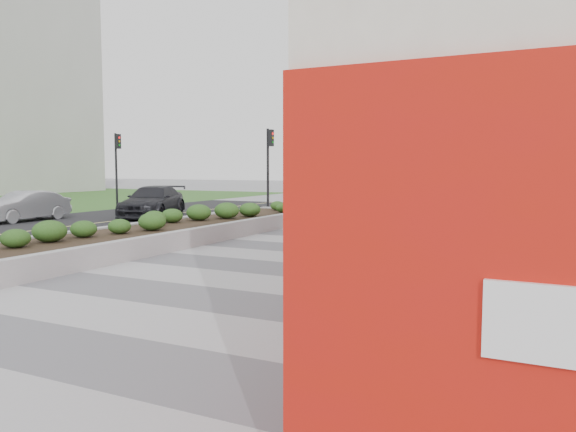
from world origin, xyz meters
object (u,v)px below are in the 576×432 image
Objects in this scene: skateboarder at (351,234)px; car_silver at (25,206)px; planter at (156,231)px; car_dark at (153,202)px; traffic_signal_far at (117,160)px; traffic_signal_near at (269,159)px.

car_silver is at bearing 148.74° from skateboarder.
planter is 3.58× the size of car_dark.
car_silver is at bearing -82.10° from traffic_signal_far.
planter is at bearing -19.86° from car_silver.
car_dark is (3.72, 4.04, 0.07)m from car_silver.
skateboarder is 0.40× the size of car_silver.
planter is 10.90m from traffic_signal_near.
skateboarder reaches higher than car_dark.
skateboarder reaches higher than planter.
traffic_signal_near is at bearing 14.21° from car_dark.
traffic_signal_near reaches higher than skateboarder.
skateboarder reaches higher than car_silver.
skateboarder is (17.73, -11.32, -1.94)m from traffic_signal_far.
traffic_signal_near and traffic_signal_far have the same top height.
traffic_signal_far is at bearing 96.39° from car_silver.
car_silver is at bearing -153.02° from car_dark.
traffic_signal_near is 11.16m from car_silver.
traffic_signal_far is at bearing -176.89° from traffic_signal_near.
traffic_signal_near is 2.60× the size of skateboarder.
planter is at bearing -80.65° from traffic_signal_near.
traffic_signal_far is 5.72m from car_dark.
car_dark is (4.65, -2.64, -2.03)m from traffic_signal_far.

